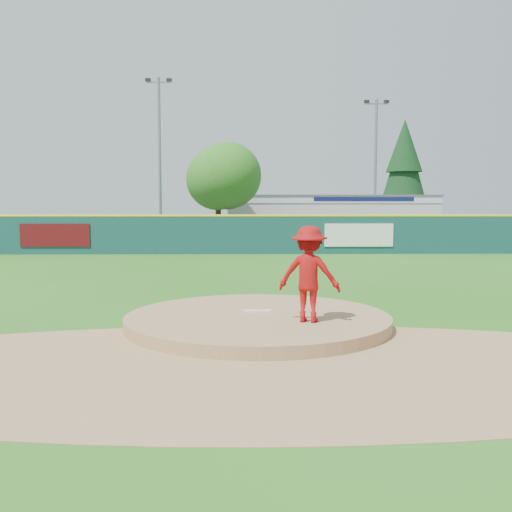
{
  "coord_description": "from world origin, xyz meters",
  "views": [
    {
      "loc": [
        -0.25,
        -11.73,
        2.5
      ],
      "look_at": [
        0.0,
        2.0,
        1.3
      ],
      "focal_mm": 40.0,
      "sensor_mm": 36.0,
      "label": 1
    }
  ],
  "objects_px": {
    "pitcher": "(309,274)",
    "conifer_tree": "(404,170)",
    "light_pole_right": "(375,163)",
    "playground_slide": "(52,234)",
    "pool_building_grp": "(327,217)",
    "van": "(259,236)",
    "deciduous_tree": "(218,174)",
    "light_pole_left": "(160,153)"
  },
  "relations": [
    {
      "from": "pitcher",
      "to": "conifer_tree",
      "type": "height_order",
      "value": "conifer_tree"
    },
    {
      "from": "light_pole_right",
      "to": "conifer_tree",
      "type": "bearing_deg",
      "value": 60.26
    },
    {
      "from": "playground_slide",
      "to": "light_pole_right",
      "type": "xyz_separation_m",
      "value": [
        20.92,
        6.11,
        4.7
      ]
    },
    {
      "from": "pool_building_grp",
      "to": "light_pole_right",
      "type": "height_order",
      "value": "light_pole_right"
    },
    {
      "from": "van",
      "to": "deciduous_tree",
      "type": "bearing_deg",
      "value": 48.89
    },
    {
      "from": "van",
      "to": "light_pole_left",
      "type": "xyz_separation_m",
      "value": [
        -6.6,
        3.72,
        5.36
      ]
    },
    {
      "from": "pitcher",
      "to": "light_pole_right",
      "type": "xyz_separation_m",
      "value": [
        8.02,
        29.74,
        4.36
      ]
    },
    {
      "from": "pitcher",
      "to": "pool_building_grp",
      "type": "height_order",
      "value": "pool_building_grp"
    },
    {
      "from": "pool_building_grp",
      "to": "light_pole_right",
      "type": "distance_m",
      "value": 5.75
    },
    {
      "from": "playground_slide",
      "to": "light_pole_left",
      "type": "xyz_separation_m",
      "value": [
        5.92,
        4.11,
        5.21
      ]
    },
    {
      "from": "deciduous_tree",
      "to": "conifer_tree",
      "type": "distance_m",
      "value": 18.63
    },
    {
      "from": "pitcher",
      "to": "conifer_tree",
      "type": "relative_size",
      "value": 0.2
    },
    {
      "from": "van",
      "to": "conifer_tree",
      "type": "distance_m",
      "value": 18.41
    },
    {
      "from": "pitcher",
      "to": "van",
      "type": "xyz_separation_m",
      "value": [
        -0.38,
        24.02,
        -0.5
      ]
    },
    {
      "from": "pool_building_grp",
      "to": "light_pole_left",
      "type": "height_order",
      "value": "light_pole_left"
    },
    {
      "from": "light_pole_left",
      "to": "light_pole_right",
      "type": "bearing_deg",
      "value": 7.59
    },
    {
      "from": "pool_building_grp",
      "to": "light_pole_right",
      "type": "bearing_deg",
      "value": -44.95
    },
    {
      "from": "light_pole_right",
      "to": "pool_building_grp",
      "type": "bearing_deg",
      "value": 135.05
    },
    {
      "from": "pool_building_grp",
      "to": "pitcher",
      "type": "bearing_deg",
      "value": -98.71
    },
    {
      "from": "van",
      "to": "playground_slide",
      "type": "distance_m",
      "value": 12.53
    },
    {
      "from": "pitcher",
      "to": "pool_building_grp",
      "type": "xyz_separation_m",
      "value": [
        5.02,
        32.74,
        0.48
      ]
    },
    {
      "from": "van",
      "to": "pool_building_grp",
      "type": "height_order",
      "value": "pool_building_grp"
    },
    {
      "from": "light_pole_left",
      "to": "van",
      "type": "bearing_deg",
      "value": -29.38
    },
    {
      "from": "van",
      "to": "conifer_tree",
      "type": "xyz_separation_m",
      "value": [
        12.4,
        12.72,
        4.85
      ]
    },
    {
      "from": "van",
      "to": "light_pole_right",
      "type": "distance_m",
      "value": 11.26
    },
    {
      "from": "van",
      "to": "light_pole_right",
      "type": "relative_size",
      "value": 0.48
    },
    {
      "from": "deciduous_tree",
      "to": "pool_building_grp",
      "type": "bearing_deg",
      "value": 41.16
    },
    {
      "from": "deciduous_tree",
      "to": "light_pole_left",
      "type": "xyz_separation_m",
      "value": [
        -4.0,
        2.0,
        1.5
      ]
    },
    {
      "from": "van",
      "to": "pool_building_grp",
      "type": "xyz_separation_m",
      "value": [
        5.4,
        8.71,
        0.98
      ]
    },
    {
      "from": "deciduous_tree",
      "to": "light_pole_right",
      "type": "bearing_deg",
      "value": 19.98
    },
    {
      "from": "playground_slide",
      "to": "light_pole_left",
      "type": "bearing_deg",
      "value": 34.75
    },
    {
      "from": "light_pole_left",
      "to": "light_pole_right",
      "type": "height_order",
      "value": "light_pole_left"
    },
    {
      "from": "playground_slide",
      "to": "pitcher",
      "type": "bearing_deg",
      "value": -61.36
    },
    {
      "from": "light_pole_right",
      "to": "light_pole_left",
      "type": "bearing_deg",
      "value": -172.41
    },
    {
      "from": "van",
      "to": "light_pole_left",
      "type": "bearing_deg",
      "value": 52.92
    },
    {
      "from": "light_pole_right",
      "to": "deciduous_tree",
      "type": "bearing_deg",
      "value": -160.02
    },
    {
      "from": "deciduous_tree",
      "to": "light_pole_left",
      "type": "height_order",
      "value": "light_pole_left"
    },
    {
      "from": "van",
      "to": "light_pole_right",
      "type": "bearing_deg",
      "value": -63.45
    },
    {
      "from": "pitcher",
      "to": "conifer_tree",
      "type": "xyz_separation_m",
      "value": [
        12.02,
        36.74,
        4.36
      ]
    },
    {
      "from": "playground_slide",
      "to": "light_pole_right",
      "type": "distance_m",
      "value": 22.3
    },
    {
      "from": "playground_slide",
      "to": "light_pole_right",
      "type": "height_order",
      "value": "light_pole_right"
    },
    {
      "from": "pool_building_grp",
      "to": "conifer_tree",
      "type": "distance_m",
      "value": 8.95
    }
  ]
}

